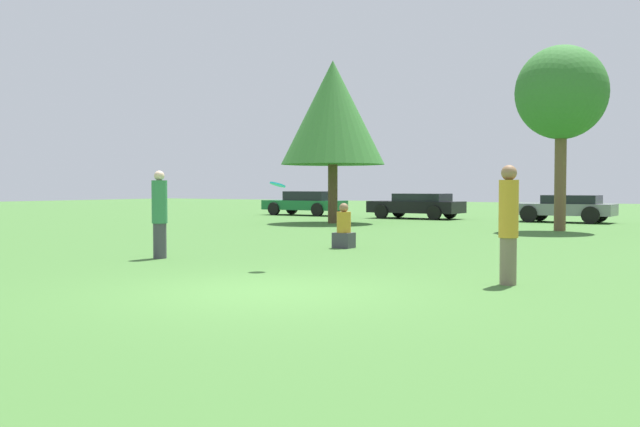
{
  "coord_description": "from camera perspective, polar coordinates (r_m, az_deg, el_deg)",
  "views": [
    {
      "loc": [
        6.16,
        -8.41,
        1.53
      ],
      "look_at": [
        -0.99,
        3.06,
        1.02
      ],
      "focal_mm": 40.2,
      "sensor_mm": 36.0,
      "label": 1
    }
  ],
  "objects": [
    {
      "name": "bystander_sitting",
      "position": [
        17.79,
        1.91,
        -1.3
      ],
      "size": [
        0.47,
        0.39,
        1.12
      ],
      "color": "#3F3F47",
      "rests_on": "ground"
    },
    {
      "name": "parked_car_green",
      "position": [
        38.08,
        -1.15,
        0.88
      ],
      "size": [
        4.49,
        1.92,
        1.28
      ],
      "rotation": [
        0.0,
        0.0,
        3.13
      ],
      "color": "#196633",
      "rests_on": "ground"
    },
    {
      "name": "person_thrower",
      "position": [
        15.57,
        -12.65,
        -0.03
      ],
      "size": [
        0.33,
        0.33,
        1.86
      ],
      "rotation": [
        0.0,
        0.0,
        -0.02
      ],
      "color": "#3F3F47",
      "rests_on": "ground"
    },
    {
      "name": "ground_plane",
      "position": [
        10.54,
        -4.26,
        -6.18
      ],
      "size": [
        120.0,
        120.0,
        0.0
      ],
      "primitive_type": "plane",
      "color": "#3D6B2D"
    },
    {
      "name": "tree_1",
      "position": [
        26.19,
        18.66,
        9.01
      ],
      "size": [
        3.11,
        3.11,
        6.36
      ],
      "color": "brown",
      "rests_on": "ground"
    },
    {
      "name": "tree_0",
      "position": [
        29.95,
        1.03,
        8.01
      ],
      "size": [
        4.31,
        4.31,
        6.75
      ],
      "color": "brown",
      "rests_on": "ground"
    },
    {
      "name": "frisbee",
      "position": [
        13.2,
        -3.39,
        2.31
      ],
      "size": [
        0.31,
        0.3,
        0.14
      ],
      "color": "#19B2D8"
    },
    {
      "name": "parked_car_grey",
      "position": [
        32.25,
        18.99,
        0.47
      ],
      "size": [
        4.1,
        1.92,
        1.16
      ],
      "rotation": [
        0.0,
        0.0,
        3.13
      ],
      "color": "slate",
      "rests_on": "ground"
    },
    {
      "name": "parked_car_black",
      "position": [
        34.38,
        7.75,
        0.68
      ],
      "size": [
        4.41,
        2.09,
        1.2
      ],
      "rotation": [
        0.0,
        0.0,
        3.13
      ],
      "color": "black",
      "rests_on": "ground"
    },
    {
      "name": "person_catcher",
      "position": [
        11.47,
        14.78,
        -0.73
      ],
      "size": [
        0.3,
        0.3,
        1.86
      ],
      "rotation": [
        0.0,
        0.0,
        3.12
      ],
      "color": "#726651",
      "rests_on": "ground"
    }
  ]
}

